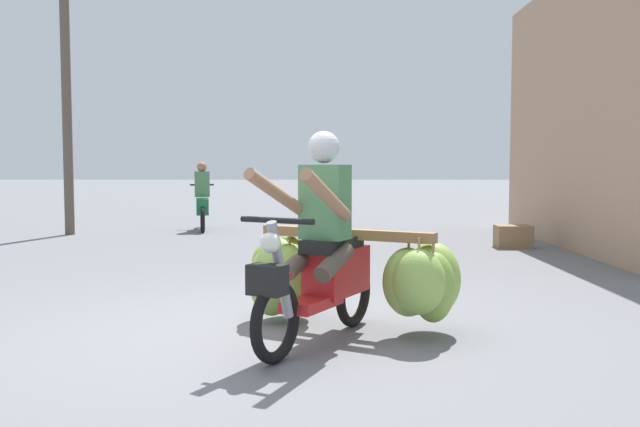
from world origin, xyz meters
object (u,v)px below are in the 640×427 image
at_px(produce_crate, 513,236).
at_px(utility_pole, 66,78).
at_px(motorbike_main_loaded, 341,270).
at_px(motorbike_distant_ahead_left, 202,203).

distance_m(produce_crate, utility_pole, 8.68).
xyz_separation_m(motorbike_main_loaded, motorbike_distant_ahead_left, (-2.66, 8.48, 0.08)).
height_order(motorbike_distant_ahead_left, produce_crate, motorbike_distant_ahead_left).
relative_size(motorbike_main_loaded, utility_pole, 0.34).
relative_size(motorbike_distant_ahead_left, utility_pole, 0.27).
bearing_deg(utility_pole, produce_crate, -14.08).
height_order(motorbike_main_loaded, utility_pole, utility_pole).
bearing_deg(motorbike_distant_ahead_left, utility_pole, -160.21).
bearing_deg(motorbike_main_loaded, motorbike_distant_ahead_left, 107.43).
bearing_deg(produce_crate, utility_pole, 165.92).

